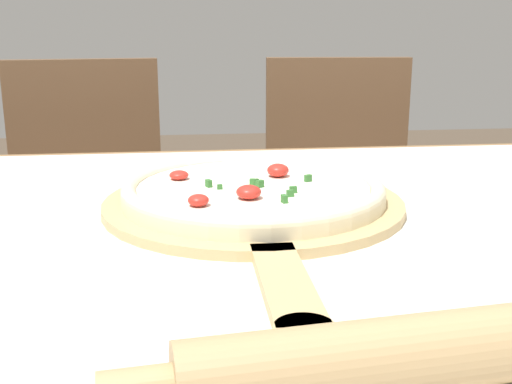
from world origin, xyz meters
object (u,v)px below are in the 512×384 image
(pizza, at_px, (253,190))
(rolling_pin, at_px, (442,350))
(chair_right, at_px, (340,205))
(chair_left, at_px, (90,213))
(pizza_peel, at_px, (255,208))

(pizza, height_order, rolling_pin, rolling_pin)
(rolling_pin, relative_size, chair_right, 0.50)
(chair_left, bearing_deg, pizza, -73.85)
(pizza_peel, xyz_separation_m, chair_right, (0.32, 0.80, -0.24))
(pizza, height_order, chair_left, chair_left)
(pizza, xyz_separation_m, chair_left, (-0.33, 0.78, -0.26))
(chair_left, distance_m, chair_right, 0.65)
(chair_right, bearing_deg, chair_left, -176.01)
(chair_left, bearing_deg, pizza_peel, -74.33)
(pizza, height_order, chair_right, chair_right)
(rolling_pin, bearing_deg, pizza, 100.31)
(pizza, relative_size, rolling_pin, 0.76)
(pizza, distance_m, rolling_pin, 0.44)
(pizza_peel, bearing_deg, rolling_pin, -79.25)
(pizza, xyz_separation_m, rolling_pin, (0.08, -0.43, 0.00))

